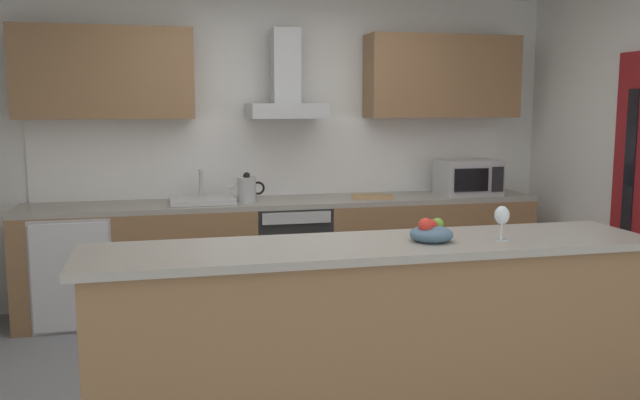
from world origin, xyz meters
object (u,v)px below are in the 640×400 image
object	(u,v)px
refrigerator	(76,269)
range_hood	(286,90)
sink	(202,199)
wine_glass	(502,217)
chopping_board	(373,196)
oven	(290,253)
fruit_bowl	(431,233)
microwave	(468,177)
kettle	(247,189)

from	to	relation	value
refrigerator	range_hood	bearing A→B (deg)	4.52
sink	wine_glass	bearing A→B (deg)	-59.53
sink	range_hood	distance (m)	1.12
sink	chopping_board	size ratio (longest dim) A/B	1.47
oven	fruit_bowl	size ratio (longest dim) A/B	3.64
microwave	fruit_bowl	world-z (taller)	microwave
kettle	fruit_bowl	distance (m)	2.28
chopping_board	sink	bearing A→B (deg)	178.58
microwave	fruit_bowl	xyz separation A→B (m)	(-1.26, -2.19, -0.02)
oven	sink	xyz separation A→B (m)	(-0.70, 0.01, 0.47)
microwave	sink	xyz separation A→B (m)	(-2.26, 0.04, -0.12)
kettle	range_hood	xyz separation A→B (m)	(0.35, 0.16, 0.78)
range_hood	chopping_board	world-z (taller)	range_hood
oven	wine_glass	bearing A→B (deg)	-74.14
microwave	wine_glass	size ratio (longest dim) A/B	2.81
wine_glass	chopping_board	world-z (taller)	wine_glass
sink	kettle	xyz separation A→B (m)	(0.35, -0.04, 0.08)
range_hood	wine_glass	world-z (taller)	range_hood
microwave	sink	distance (m)	2.26
sink	kettle	distance (m)	0.36
fruit_bowl	chopping_board	xyz separation A→B (m)	(0.40, 2.20, -0.12)
refrigerator	fruit_bowl	distance (m)	3.03
fruit_bowl	chopping_board	distance (m)	2.24
sink	oven	bearing A→B (deg)	-0.90
microwave	kettle	bearing A→B (deg)	-179.83
microwave	fruit_bowl	bearing A→B (deg)	-119.84
fruit_bowl	refrigerator	bearing A→B (deg)	131.66
kettle	wine_glass	xyz separation A→B (m)	(1.00, -2.26, 0.10)
range_hood	chopping_board	bearing A→B (deg)	-12.38
microwave	sink	bearing A→B (deg)	179.01
kettle	chopping_board	bearing A→B (deg)	0.55
sink	fruit_bowl	xyz separation A→B (m)	(1.00, -2.23, 0.10)
oven	kettle	distance (m)	0.65
wine_glass	fruit_bowl	distance (m)	0.37
sink	range_hood	xyz separation A→B (m)	(0.70, 0.12, 0.86)
fruit_bowl	oven	bearing A→B (deg)	97.67
oven	microwave	distance (m)	1.67
refrigerator	wine_glass	world-z (taller)	wine_glass
sink	wine_glass	size ratio (longest dim) A/B	2.81
refrigerator	range_hood	world-z (taller)	range_hood
oven	refrigerator	distance (m)	1.68
sink	refrigerator	bearing A→B (deg)	-179.19
oven	sink	distance (m)	0.85
refrigerator	fruit_bowl	xyz separation A→B (m)	(1.97, -2.22, 0.61)
range_hood	chopping_board	distance (m)	1.13
microwave	chopping_board	bearing A→B (deg)	179.72
oven	fruit_bowl	bearing A→B (deg)	-82.33
kettle	range_hood	bearing A→B (deg)	24.87
kettle	range_hood	size ratio (longest dim) A/B	0.40
kettle	fruit_bowl	bearing A→B (deg)	-73.42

